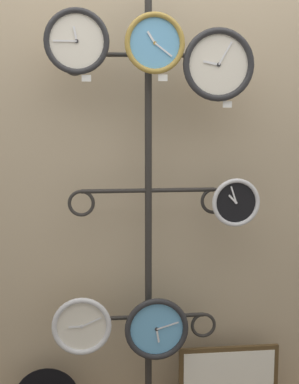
{
  "coord_description": "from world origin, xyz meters",
  "views": [
    {
      "loc": [
        -0.26,
        -2.01,
        1.54
      ],
      "look_at": [
        0.0,
        0.36,
        1.2
      ],
      "focal_mm": 50.0,
      "sensor_mm": 36.0,
      "label": 1
    }
  ],
  "objects_px": {
    "clock_middle_right": "(236,202)",
    "clock_bottom_left": "(82,326)",
    "display_stand": "(148,280)",
    "picture_frame": "(229,382)",
    "clock_top_left": "(77,41)",
    "clock_bottom_center": "(157,329)",
    "clock_top_center": "(155,43)",
    "clock_top_right": "(218,65)"
  },
  "relations": [
    {
      "from": "display_stand",
      "to": "clock_middle_right",
      "type": "xyz_separation_m",
      "value": [
        0.39,
        -0.09,
        0.38
      ]
    },
    {
      "from": "display_stand",
      "to": "clock_top_right",
      "type": "xyz_separation_m",
      "value": [
        0.29,
        -0.1,
        0.99
      ]
    },
    {
      "from": "clock_top_center",
      "to": "clock_middle_right",
      "type": "relative_size",
      "value": 1.16
    },
    {
      "from": "clock_top_left",
      "to": "clock_top_center",
      "type": "height_order",
      "value": "clock_top_left"
    },
    {
      "from": "clock_top_left",
      "to": "clock_bottom_left",
      "type": "distance_m",
      "value": 1.25
    },
    {
      "from": "clock_bottom_center",
      "to": "clock_top_center",
      "type": "bearing_deg",
      "value": -118.95
    },
    {
      "from": "clock_bottom_center",
      "to": "picture_frame",
      "type": "height_order",
      "value": "clock_bottom_center"
    },
    {
      "from": "clock_top_center",
      "to": "clock_middle_right",
      "type": "bearing_deg",
      "value": 3.46
    },
    {
      "from": "clock_top_left",
      "to": "clock_bottom_center",
      "type": "bearing_deg",
      "value": -0.21
    },
    {
      "from": "clock_top_left",
      "to": "clock_top_right",
      "type": "height_order",
      "value": "clock_top_left"
    },
    {
      "from": "clock_top_left",
      "to": "clock_bottom_center",
      "type": "distance_m",
      "value": 1.33
    },
    {
      "from": "clock_middle_right",
      "to": "clock_bottom_left",
      "type": "distance_m",
      "value": 0.89
    },
    {
      "from": "clock_top_center",
      "to": "clock_bottom_left",
      "type": "xyz_separation_m",
      "value": [
        -0.33,
        0.01,
        -1.25
      ]
    },
    {
      "from": "display_stand",
      "to": "picture_frame",
      "type": "relative_size",
      "value": 4.27
    },
    {
      "from": "clock_top_right",
      "to": "picture_frame",
      "type": "xyz_separation_m",
      "value": [
        0.1,
        0.08,
        -1.51
      ]
    },
    {
      "from": "clock_top_center",
      "to": "clock_bottom_center",
      "type": "height_order",
      "value": "clock_top_center"
    },
    {
      "from": "display_stand",
      "to": "clock_bottom_center",
      "type": "distance_m",
      "value": 0.23
    },
    {
      "from": "clock_top_left",
      "to": "clock_top_center",
      "type": "distance_m",
      "value": 0.33
    },
    {
      "from": "clock_top_right",
      "to": "clock_bottom_left",
      "type": "relative_size",
      "value": 1.17
    },
    {
      "from": "clock_middle_right",
      "to": "clock_bottom_left",
      "type": "relative_size",
      "value": 0.82
    },
    {
      "from": "clock_top_left",
      "to": "clock_middle_right",
      "type": "relative_size",
      "value": 1.25
    },
    {
      "from": "clock_middle_right",
      "to": "clock_bottom_left",
      "type": "xyz_separation_m",
      "value": [
        -0.7,
        -0.01,
        -0.55
      ]
    },
    {
      "from": "clock_bottom_center",
      "to": "clock_top_left",
      "type": "bearing_deg",
      "value": 179.79
    },
    {
      "from": "clock_top_center",
      "to": "clock_bottom_left",
      "type": "distance_m",
      "value": 1.29
    },
    {
      "from": "clock_top_center",
      "to": "clock_bottom_left",
      "type": "relative_size",
      "value": 0.96
    },
    {
      "from": "clock_top_left",
      "to": "clock_bottom_center",
      "type": "relative_size",
      "value": 0.93
    },
    {
      "from": "display_stand",
      "to": "clock_top_right",
      "type": "bearing_deg",
      "value": -19.51
    },
    {
      "from": "clock_top_left",
      "to": "clock_middle_right",
      "type": "bearing_deg",
      "value": -0.21
    },
    {
      "from": "display_stand",
      "to": "clock_middle_right",
      "type": "height_order",
      "value": "display_stand"
    },
    {
      "from": "clock_middle_right",
      "to": "clock_bottom_center",
      "type": "height_order",
      "value": "clock_middle_right"
    },
    {
      "from": "clock_middle_right",
      "to": "picture_frame",
      "type": "height_order",
      "value": "clock_middle_right"
    },
    {
      "from": "clock_top_right",
      "to": "picture_frame",
      "type": "distance_m",
      "value": 1.52
    },
    {
      "from": "clock_top_center",
      "to": "clock_top_right",
      "type": "distance_m",
      "value": 0.29
    },
    {
      "from": "clock_top_right",
      "to": "clock_middle_right",
      "type": "relative_size",
      "value": 1.42
    },
    {
      "from": "clock_top_center",
      "to": "clock_bottom_center",
      "type": "xyz_separation_m",
      "value": [
        0.01,
        0.02,
        -1.28
      ]
    },
    {
      "from": "clock_top_left",
      "to": "clock_bottom_left",
      "type": "bearing_deg",
      "value": -94.66
    },
    {
      "from": "picture_frame",
      "to": "display_stand",
      "type": "bearing_deg",
      "value": 176.5
    },
    {
      "from": "display_stand",
      "to": "clock_top_left",
      "type": "height_order",
      "value": "display_stand"
    },
    {
      "from": "display_stand",
      "to": "clock_top_right",
      "type": "distance_m",
      "value": 1.04
    },
    {
      "from": "display_stand",
      "to": "clock_top_center",
      "type": "height_order",
      "value": "display_stand"
    },
    {
      "from": "display_stand",
      "to": "clock_bottom_center",
      "type": "bearing_deg",
      "value": -70.91
    },
    {
      "from": "clock_top_right",
      "to": "clock_middle_right",
      "type": "xyz_separation_m",
      "value": [
        0.1,
        0.02,
        -0.61
      ]
    }
  ]
}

